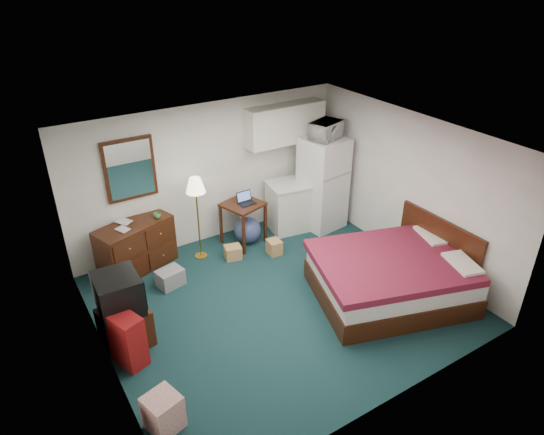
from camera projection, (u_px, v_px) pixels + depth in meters
floor at (279, 300)px, 7.31m from camera, size 5.00×4.50×0.01m
ceiling at (280, 143)px, 6.12m from camera, size 5.00×4.50×0.01m
walls at (279, 229)px, 6.72m from camera, size 5.01×4.51×2.50m
mirror at (130, 169)px, 7.55m from camera, size 0.80×0.06×1.00m
upper_cabinets at (285, 124)px, 8.60m from camera, size 1.50×0.35×0.70m
headboard at (438, 248)px, 7.60m from camera, size 0.06×1.56×1.00m
dresser at (136, 246)px, 7.89m from camera, size 1.33×0.91×0.83m
floor_lamp at (198, 219)px, 8.04m from camera, size 0.37×0.37×1.48m
desk at (243, 223)px, 8.62m from camera, size 0.78×0.78×0.79m
exercise_ball at (248, 230)px, 8.70m from camera, size 0.58×0.58×0.48m
kitchen_counter at (291, 206)px, 9.07m from camera, size 0.90×0.74×0.90m
fridge at (323, 183)px, 8.98m from camera, size 0.80×0.80×1.74m
bed at (391, 278)px, 7.24m from camera, size 2.57×2.26×0.69m
tv_stand at (126, 327)px, 6.39m from camera, size 0.65×0.69×0.54m
suitcase at (127, 340)px, 6.04m from camera, size 0.41×0.51×0.73m
retail_box at (163, 412)px, 5.26m from camera, size 0.43×0.43×0.44m
file_bin at (170, 278)px, 7.59m from camera, size 0.45×0.37×0.28m
cardboard_box_a at (233, 252)px, 8.28m from camera, size 0.32×0.29×0.23m
cardboard_box_b at (274, 247)px, 8.41m from camera, size 0.24×0.27×0.26m
laptop at (247, 199)px, 8.37m from camera, size 0.29×0.24×0.19m
crt_tv at (118, 294)px, 6.16m from camera, size 0.58×0.62×0.52m
microwave at (326, 128)px, 8.44m from camera, size 0.64×0.49×0.39m
book_a at (118, 226)px, 7.42m from camera, size 0.15×0.08×0.21m
book_b at (119, 218)px, 7.61m from camera, size 0.17×0.11×0.24m
mug at (157, 215)px, 7.84m from camera, size 0.15×0.14×0.12m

